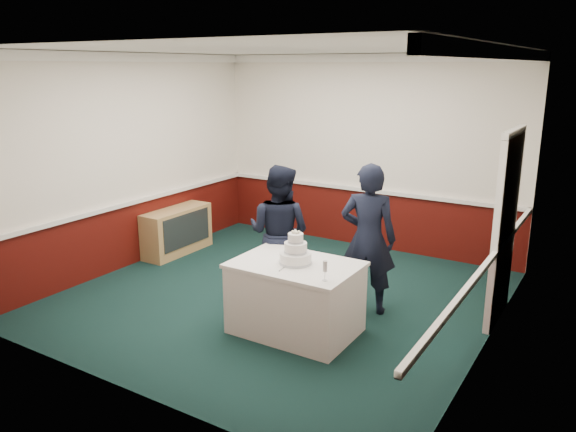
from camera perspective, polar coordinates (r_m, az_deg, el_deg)
The scene contains 9 objects.
ground at distance 7.16m, azimuth -0.83°, elevation -8.16°, with size 5.00×5.00×0.00m, color black.
room_shell at distance 7.11m, azimuth 2.31°, elevation 8.14°, with size 5.00×5.00×3.00m.
sideboard at distance 8.83m, azimuth -11.20°, elevation -1.49°, with size 0.41×1.20×0.70m.
cake_table at distance 6.12m, azimuth 0.76°, elevation -8.25°, with size 1.32×0.92×0.79m.
wedding_cake at distance 5.94m, azimuth 0.77°, elevation -3.82°, with size 0.35×0.35×0.36m.
cake_knife at distance 5.83m, azimuth -0.50°, elevation -5.31°, with size 0.01×0.22×0.01m, color silver.
champagne_flute at distance 5.47m, azimuth 3.78°, elevation -5.23°, with size 0.05×0.05×0.21m.
person_man at distance 6.85m, azimuth -0.92°, elevation -1.74°, with size 0.82×0.64×1.68m, color black.
person_woman at distance 6.53m, azimuth 8.14°, elevation -2.32°, with size 0.65×0.42×1.77m, color black.
Camera 1 is at (3.54, -5.55, 2.82)m, focal length 35.00 mm.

